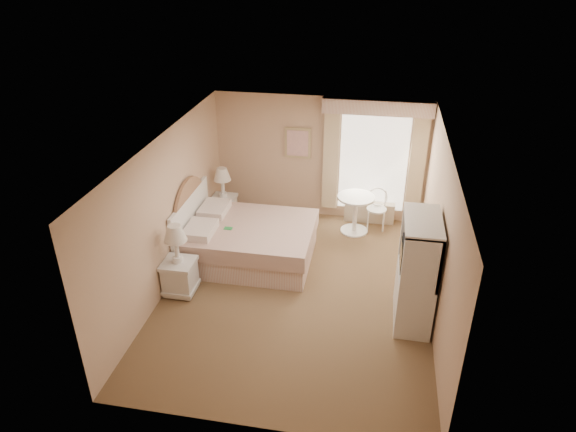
% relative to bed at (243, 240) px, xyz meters
% --- Properties ---
extents(room, '(4.21, 5.51, 2.51)m').
position_rel_bed_xyz_m(room, '(1.11, -0.80, 0.87)').
color(room, brown).
rests_on(room, ground).
extents(window, '(2.05, 0.22, 2.51)m').
position_rel_bed_xyz_m(window, '(2.16, 1.85, 0.96)').
color(window, white).
rests_on(window, room).
extents(framed_art, '(0.52, 0.04, 0.62)m').
position_rel_bed_xyz_m(framed_art, '(0.66, 1.91, 1.17)').
color(framed_art, tan).
rests_on(framed_art, room).
extents(bed, '(2.26, 1.78, 1.58)m').
position_rel_bed_xyz_m(bed, '(0.00, 0.00, 0.00)').
color(bed, tan).
rests_on(bed, room).
extents(nightstand_near, '(0.50, 0.50, 1.21)m').
position_rel_bed_xyz_m(nightstand_near, '(-0.73, -1.18, 0.08)').
color(nightstand_near, silver).
rests_on(nightstand_near, room).
extents(nightstand_far, '(0.48, 0.48, 1.15)m').
position_rel_bed_xyz_m(nightstand_far, '(-0.73, 1.28, 0.06)').
color(nightstand_far, silver).
rests_on(nightstand_far, room).
extents(round_table, '(0.72, 0.72, 0.76)m').
position_rel_bed_xyz_m(round_table, '(1.90, 1.34, 0.13)').
color(round_table, white).
rests_on(round_table, room).
extents(cafe_chair, '(0.39, 0.39, 0.81)m').
position_rel_bed_xyz_m(cafe_chair, '(2.30, 1.62, 0.09)').
color(cafe_chair, white).
rests_on(cafe_chair, room).
extents(armoire, '(0.51, 1.02, 1.70)m').
position_rel_bed_xyz_m(armoire, '(2.92, -1.19, 0.33)').
color(armoire, silver).
rests_on(armoire, room).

